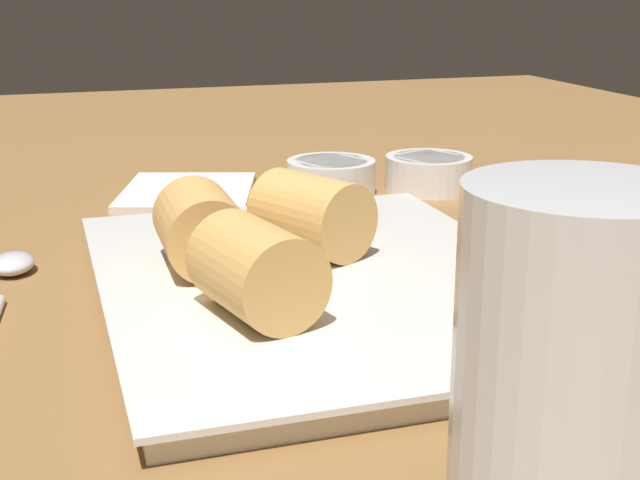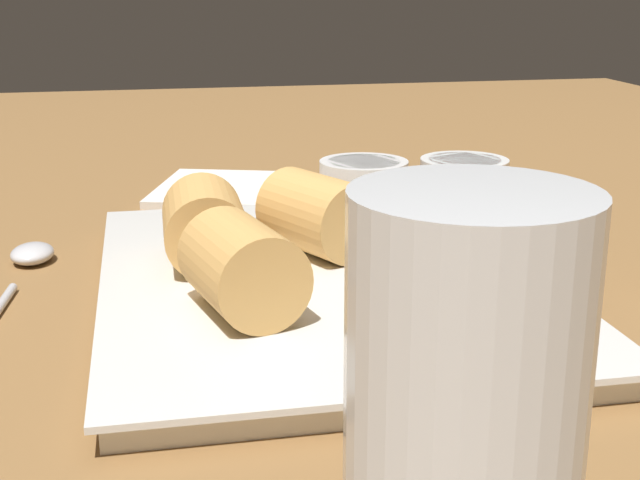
{
  "view_description": "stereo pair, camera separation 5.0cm",
  "coord_description": "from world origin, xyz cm",
  "px_view_note": "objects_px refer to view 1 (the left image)",
  "views": [
    {
      "loc": [
        46.92,
        -11.51,
        19.08
      ],
      "look_at": [
        3.48,
        2.33,
        5.32
      ],
      "focal_mm": 50.0,
      "sensor_mm": 36.0,
      "label": 1
    },
    {
      "loc": [
        48.17,
        -6.66,
        19.08
      ],
      "look_at": [
        3.48,
        2.33,
        5.32
      ],
      "focal_mm": 50.0,
      "sensor_mm": 36.0,
      "label": 2
    }
  ],
  "objects_px": {
    "dipping_bowl_near": "(331,176)",
    "napkin": "(188,192)",
    "dipping_bowl_far": "(428,172)",
    "spoon": "(7,278)",
    "drinking_glass": "(568,416)",
    "serving_plate": "(320,285)"
  },
  "relations": [
    {
      "from": "serving_plate",
      "to": "dipping_bowl_near",
      "type": "height_order",
      "value": "dipping_bowl_near"
    },
    {
      "from": "serving_plate",
      "to": "dipping_bowl_far",
      "type": "relative_size",
      "value": 4.31
    },
    {
      "from": "serving_plate",
      "to": "dipping_bowl_far",
      "type": "xyz_separation_m",
      "value": [
        -0.21,
        0.16,
        0.01
      ]
    },
    {
      "from": "serving_plate",
      "to": "drinking_glass",
      "type": "distance_m",
      "value": 0.26
    },
    {
      "from": "spoon",
      "to": "napkin",
      "type": "relative_size",
      "value": 1.3
    },
    {
      "from": "serving_plate",
      "to": "drinking_glass",
      "type": "relative_size",
      "value": 2.49
    },
    {
      "from": "dipping_bowl_far",
      "to": "spoon",
      "type": "xyz_separation_m",
      "value": [
        0.14,
        -0.32,
        -0.01
      ]
    },
    {
      "from": "dipping_bowl_near",
      "to": "dipping_bowl_far",
      "type": "distance_m",
      "value": 0.08
    },
    {
      "from": "dipping_bowl_near",
      "to": "spoon",
      "type": "relative_size",
      "value": 0.38
    },
    {
      "from": "dipping_bowl_near",
      "to": "napkin",
      "type": "height_order",
      "value": "dipping_bowl_near"
    },
    {
      "from": "serving_plate",
      "to": "drinking_glass",
      "type": "xyz_separation_m",
      "value": [
        0.26,
        -0.01,
        0.05
      ]
    },
    {
      "from": "dipping_bowl_near",
      "to": "napkin",
      "type": "bearing_deg",
      "value": -105.68
    },
    {
      "from": "serving_plate",
      "to": "dipping_bowl_near",
      "type": "relative_size",
      "value": 4.31
    },
    {
      "from": "serving_plate",
      "to": "napkin",
      "type": "distance_m",
      "value": 0.25
    },
    {
      "from": "napkin",
      "to": "serving_plate",
      "type": "bearing_deg",
      "value": 6.72
    },
    {
      "from": "drinking_glass",
      "to": "spoon",
      "type": "bearing_deg",
      "value": -155.69
    },
    {
      "from": "spoon",
      "to": "drinking_glass",
      "type": "xyz_separation_m",
      "value": [
        0.33,
        0.15,
        0.06
      ]
    },
    {
      "from": "dipping_bowl_near",
      "to": "spoon",
      "type": "height_order",
      "value": "dipping_bowl_near"
    },
    {
      "from": "dipping_bowl_near",
      "to": "dipping_bowl_far",
      "type": "relative_size",
      "value": 1.0
    },
    {
      "from": "dipping_bowl_near",
      "to": "dipping_bowl_far",
      "type": "xyz_separation_m",
      "value": [
        0.01,
        0.08,
        0.0
      ]
    },
    {
      "from": "spoon",
      "to": "serving_plate",
      "type": "bearing_deg",
      "value": 66.4
    },
    {
      "from": "spoon",
      "to": "drinking_glass",
      "type": "bearing_deg",
      "value": 24.31
    }
  ]
}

